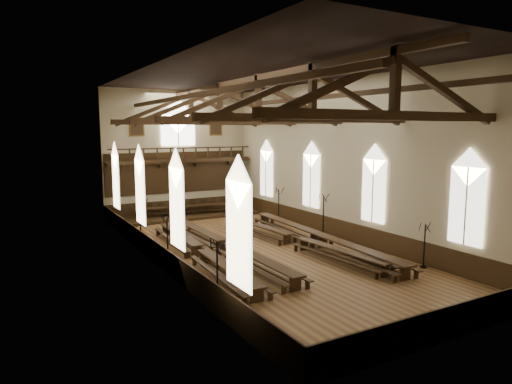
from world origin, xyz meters
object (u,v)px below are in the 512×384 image
Objects in this scene: refectory_row_a at (201,251)px; candelabrum_right_near at (424,254)px; refectory_row_b at (225,245)px; dais at (187,216)px; candelabrum_left_far at (141,231)px; refectory_row_d at (319,237)px; refectory_row_c at (295,239)px; candelabrum_left_near at (217,285)px; high_table at (186,207)px; candelabrum_left_mid at (168,251)px; candelabrum_right_far at (279,211)px; candelabrum_right_mid at (323,223)px.

refectory_row_a is 6.12× the size of candelabrum_right_near.
candelabrum_right_near is (7.58, -7.21, 0.16)m from refectory_row_b.
candelabrum_left_far reaches higher than dais.
refectory_row_d is (7.28, -0.70, 0.06)m from refectory_row_a.
refectory_row_c is 9.81m from candelabrum_left_near.
refectory_row_c is at bearing 37.52° from candelabrum_left_near.
refectory_row_b is 1.84× the size of high_table.
candelabrum_left_mid is 13.15m from candelabrum_right_far.
high_table is (2.02, 11.24, 0.28)m from refectory_row_b.
candelabrum_right_mid reaches higher than refectory_row_b.
refectory_row_c is at bearing 160.91° from refectory_row_d.
candelabrum_right_near is (11.10, -11.51, -0.15)m from candelabrum_left_far.
refectory_row_c is 7.78m from candelabrum_left_mid.
refectory_row_d reaches higher than refectory_row_b.
refectory_row_d is 6.36m from candelabrum_right_near.
candelabrum_left_far is at bearing -128.61° from dais.
candelabrum_left_far is (-7.77, 4.97, 0.34)m from refectory_row_c.
refectory_row_c is at bearing -79.41° from dais.
refectory_row_b is at bearing 136.41° from candelabrum_right_near.
refectory_row_a is at bearing -143.37° from candelabrum_right_far.
candelabrum_right_near is (1.93, -6.05, 0.13)m from refectory_row_d.
candelabrum_left_mid is at bearing -114.98° from high_table.
refectory_row_c is at bearing -0.09° from candelabrum_left_mid.
high_table is 3.04× the size of candelabrum_right_far.
refectory_row_d is (5.64, -1.16, 0.03)m from refectory_row_b.
dais is 4.44× the size of candelabrum_right_far.
dais is at bearing 65.02° from candelabrum_left_mid.
high_table reaches higher than refectory_row_b.
candelabrum_right_mid is at bearing -16.79° from candelabrum_left_far.
candelabrum_left_near is (-3.52, -6.65, 0.29)m from refectory_row_b.
candelabrum_left_near is at bearing -145.64° from candelabrum_right_mid.
candelabrum_right_near reaches higher than refectory_row_b.
candelabrum_right_near is (5.56, -18.45, 0.59)m from dais.
candelabrum_left_mid is (-5.54, -11.90, -0.01)m from high_table.
dais is at bearing 138.91° from candelabrum_right_far.
candelabrum_right_far is at bearing 90.00° from candelabrum_right_mid.
candelabrum_right_far is at bearing 90.00° from candelabrum_right_near.
candelabrum_left_mid is at bearing -169.30° from refectory_row_b.
candelabrum_left_far is at bearing -169.30° from candelabrum_right_far.
candelabrum_right_far is at bearing -41.09° from dais.
refectory_row_c is (5.88, -0.22, -0.01)m from refectory_row_a.
candelabrum_right_mid is at bearing 8.64° from refectory_row_a.
high_table is 18.72m from candelabrum_left_near.
candelabrum_right_mid reaches higher than refectory_row_d.
refectory_row_c is 5.00× the size of candelabrum_left_far.
candelabrum_left_near is at bearing -107.23° from high_table.
high_table is 2.80× the size of candelabrum_right_mid.
candelabrum_left_mid reaches higher than refectory_row_c.
candelabrum_right_near is at bearing -90.00° from candelabrum_right_far.
candelabrum_left_mid is (-5.54, -11.90, 0.72)m from dais.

